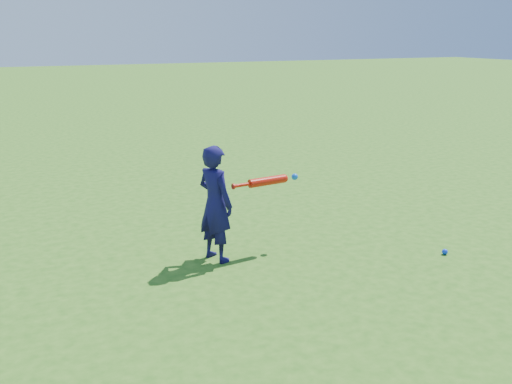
% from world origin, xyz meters
% --- Properties ---
extents(ground, '(80.00, 80.00, 0.00)m').
position_xyz_m(ground, '(0.00, 0.00, 0.00)').
color(ground, '#2B6017').
rests_on(ground, ground).
extents(child, '(0.44, 0.53, 1.24)m').
position_xyz_m(child, '(-0.56, 0.50, 0.62)').
color(child, '#120E44').
rests_on(child, ground).
extents(ground_ball_blue, '(0.06, 0.06, 0.06)m').
position_xyz_m(ground_ball_blue, '(1.76, -0.42, 0.03)').
color(ground_ball_blue, '#0D34EC').
rests_on(ground_ball_blue, ground).
extents(bat_swing, '(0.83, 0.16, 0.09)m').
position_xyz_m(bat_swing, '(0.09, 0.53, 0.79)').
color(bat_swing, red).
rests_on(bat_swing, ground).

